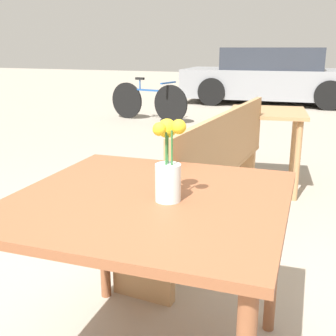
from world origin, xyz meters
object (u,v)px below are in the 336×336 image
Objects in this scene: bench_near at (212,170)px; table_back at (266,126)px; table_front at (150,220)px; flower_vase at (168,171)px; bicycle at (148,101)px; parked_car at (272,77)px.

table_back is at bearing 83.24° from bench_near.
flower_vase is at bearing -13.14° from table_front.
bench_near is at bearing 96.45° from table_front.
flower_vase reaches higher than bicycle.
table_back is 0.19× the size of parked_car.
parked_car is at bearing 98.56° from table_back.
bicycle is at bearing 115.65° from flower_vase.
bicycle is at bearing 119.97° from bench_near.
flower_vase is 0.07× the size of parked_car.
bicycle is at bearing 115.07° from table_front.
table_front is at bearing -83.55° from bench_near.
parked_car is (1.59, 3.23, 0.26)m from bicycle.
bicycle is 3.61m from parked_car.
parked_car is (-1.01, 8.65, -0.25)m from flower_vase.
parked_car is at bearing 96.67° from flower_vase.
bench_near is at bearing -83.86° from parked_car.
parked_car reaches higher than flower_vase.
bicycle is (-2.53, 5.40, -0.31)m from table_front.
flower_vase is (0.08, -0.02, 0.20)m from table_front.
table_back is 3.89m from bicycle.
table_back is 6.26m from parked_car.
bicycle is at bearing -116.20° from parked_car.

